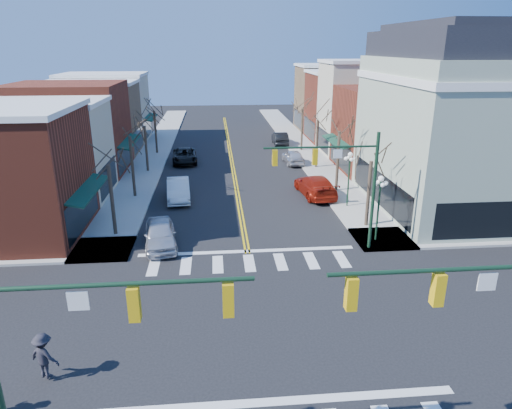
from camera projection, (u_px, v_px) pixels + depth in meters
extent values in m
plane|color=black|center=(260.00, 326.00, 20.23)|extent=(160.00, 160.00, 0.00)
cube|color=#9E9B93|center=(133.00, 193.00, 38.26)|extent=(3.50, 70.00, 0.15)
cube|color=#9E9B93|center=(337.00, 187.00, 39.77)|extent=(3.50, 70.00, 0.15)
cube|color=#BDB69C|center=(41.00, 153.00, 36.00)|extent=(10.00, 7.00, 7.50)
cube|color=maroon|center=(70.00, 129.00, 43.36)|extent=(10.00, 9.00, 8.50)
cube|color=olive|center=(92.00, 120.00, 51.23)|extent=(10.00, 7.50, 7.80)
cube|color=#BDB69C|center=(106.00, 109.00, 58.45)|extent=(10.00, 8.00, 8.20)
cube|color=maroon|center=(392.00, 130.00, 44.46)|extent=(10.00, 8.50, 8.00)
cube|color=#BDB69C|center=(367.00, 109.00, 51.42)|extent=(10.00, 7.00, 10.00)
cube|color=maroon|center=(348.00, 107.00, 58.72)|extent=(10.00, 8.00, 8.50)
cube|color=olive|center=(333.00, 99.00, 66.16)|extent=(10.00, 8.00, 9.00)
cube|color=#96A48E|center=(464.00, 136.00, 33.48)|extent=(12.00, 14.00, 11.00)
cube|color=white|center=(473.00, 78.00, 32.13)|extent=(12.25, 14.25, 0.50)
cube|color=black|center=(478.00, 44.00, 31.37)|extent=(11.40, 13.40, 1.80)
cube|color=black|center=(480.00, 26.00, 31.01)|extent=(9.80, 11.80, 0.60)
cylinder|color=#14331E|center=(118.00, 284.00, 10.81)|extent=(6.50, 0.12, 0.12)
cube|color=gold|center=(134.00, 304.00, 11.02)|extent=(0.28, 0.28, 0.90)
cube|color=gold|center=(228.00, 299.00, 11.21)|extent=(0.28, 0.28, 0.90)
cylinder|color=#14331E|center=(453.00, 270.00, 11.52)|extent=(6.50, 0.12, 0.12)
cube|color=gold|center=(438.00, 289.00, 11.68)|extent=(0.28, 0.28, 0.90)
cube|color=gold|center=(351.00, 293.00, 11.48)|extent=(0.28, 0.28, 0.90)
cylinder|color=#14331E|center=(374.00, 193.00, 26.64)|extent=(0.20, 0.20, 7.20)
cylinder|color=#14331E|center=(321.00, 147.00, 25.44)|extent=(6.50, 0.12, 0.12)
cube|color=gold|center=(315.00, 157.00, 25.59)|extent=(0.28, 0.28, 0.90)
cube|color=gold|center=(275.00, 158.00, 25.40)|extent=(0.28, 0.28, 0.90)
cylinder|color=#14331E|center=(378.00, 212.00, 28.27)|extent=(0.12, 0.12, 4.00)
sphere|color=white|center=(381.00, 179.00, 27.56)|extent=(0.36, 0.36, 0.36)
cylinder|color=#14331E|center=(348.00, 182.00, 34.38)|extent=(0.12, 0.12, 4.00)
sphere|color=white|center=(350.00, 155.00, 33.68)|extent=(0.36, 0.36, 0.36)
cylinder|color=#382B21|center=(112.00, 201.00, 29.07)|extent=(0.24, 0.24, 4.76)
cylinder|color=#382B21|center=(133.00, 168.00, 36.54)|extent=(0.24, 0.24, 5.04)
cylinder|color=#382B21|center=(146.00, 149.00, 44.15)|extent=(0.24, 0.24, 4.55)
cylinder|color=#382B21|center=(156.00, 133.00, 51.61)|extent=(0.24, 0.24, 4.90)
cylinder|color=#382B21|center=(368.00, 195.00, 30.54)|extent=(0.24, 0.24, 4.62)
cylinder|color=#382B21|center=(338.00, 162.00, 37.97)|extent=(0.24, 0.24, 5.18)
cylinder|color=#382B21|center=(317.00, 145.00, 45.55)|extent=(0.24, 0.24, 4.83)
cylinder|color=#382B21|center=(302.00, 130.00, 53.05)|extent=(0.24, 0.24, 4.97)
imported|color=silver|center=(160.00, 234.00, 28.03)|extent=(2.52, 4.91, 1.60)
imported|color=silver|center=(178.00, 190.00, 36.60)|extent=(2.17, 5.15, 1.65)
imported|color=black|center=(185.00, 156.00, 48.23)|extent=(2.80, 5.52, 1.49)
imported|color=maroon|center=(315.00, 186.00, 37.53)|extent=(2.97, 6.06, 1.70)
imported|color=silver|center=(293.00, 157.00, 47.80)|extent=(2.01, 4.46, 1.49)
imported|color=black|center=(280.00, 138.00, 57.05)|extent=(1.72, 4.80, 1.58)
imported|color=black|center=(44.00, 356.00, 16.64)|extent=(1.34, 1.08, 1.80)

